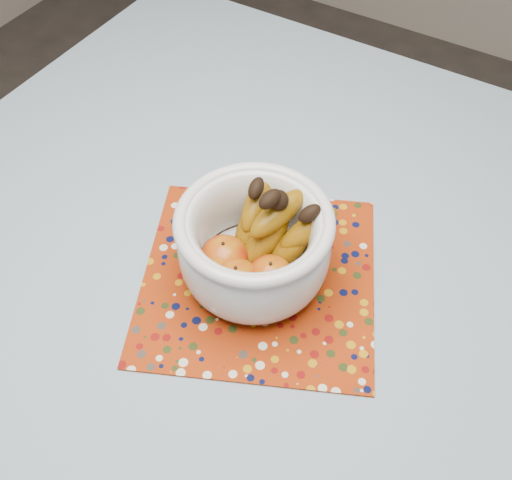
% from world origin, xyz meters
% --- Properties ---
extents(table, '(1.20, 1.20, 0.75)m').
position_xyz_m(table, '(0.00, 0.00, 0.67)').
color(table, brown).
rests_on(table, ground).
extents(tablecloth, '(1.32, 1.32, 0.01)m').
position_xyz_m(tablecloth, '(0.00, 0.00, 0.76)').
color(tablecloth, slate).
rests_on(tablecloth, table).
extents(placemat, '(0.48, 0.48, 0.00)m').
position_xyz_m(placemat, '(0.03, -0.03, 0.76)').
color(placemat, '#8D2707').
rests_on(placemat, tablecloth).
extents(fruit_bowl, '(0.25, 0.24, 0.18)m').
position_xyz_m(fruit_bowl, '(0.03, -0.02, 0.84)').
color(fruit_bowl, silver).
rests_on(fruit_bowl, placemat).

